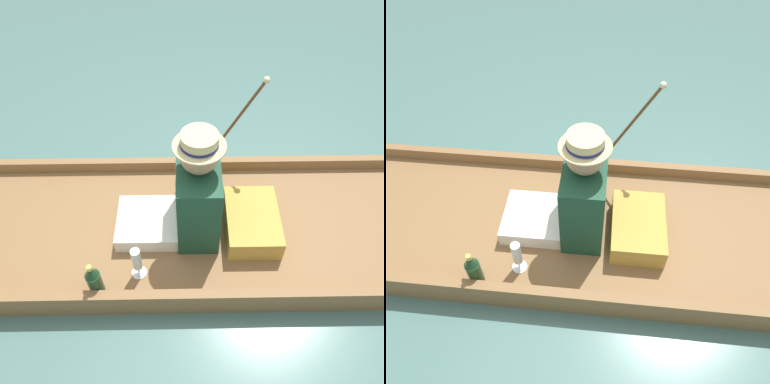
% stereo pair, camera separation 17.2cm
% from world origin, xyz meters
% --- Properties ---
extents(ground_plane, '(16.00, 16.00, 0.00)m').
position_xyz_m(ground_plane, '(0.00, 0.00, 0.00)').
color(ground_plane, '#476B66').
extents(punt_boat, '(1.15, 3.36, 0.20)m').
position_xyz_m(punt_boat, '(0.00, 0.00, 0.06)').
color(punt_boat, brown).
rests_on(punt_boat, ground_plane).
extents(seat_cushion, '(0.49, 0.34, 0.16)m').
position_xyz_m(seat_cushion, '(-0.04, -0.49, 0.19)').
color(seat_cushion, '#B7933D').
rests_on(seat_cushion, punt_boat).
extents(seated_person, '(0.43, 0.68, 0.81)m').
position_xyz_m(seated_person, '(-0.02, -0.08, 0.42)').
color(seated_person, white).
rests_on(seated_person, punt_boat).
extents(teddy_bear, '(0.25, 0.15, 0.35)m').
position_xyz_m(teddy_bear, '(0.32, -0.13, 0.28)').
color(teddy_bear, tan).
rests_on(teddy_bear, punt_boat).
extents(wine_glass, '(0.09, 0.09, 0.25)m').
position_xyz_m(wine_glass, '(-0.36, 0.23, 0.26)').
color(wine_glass, silver).
rests_on(wine_glass, punt_boat).
extents(walking_cane, '(0.04, 0.46, 0.84)m').
position_xyz_m(walking_cane, '(0.47, -0.38, 0.60)').
color(walking_cane, brown).
rests_on(walking_cane, punt_boat).
extents(champagne_bottle, '(0.09, 0.09, 0.28)m').
position_xyz_m(champagne_bottle, '(-0.47, 0.47, 0.24)').
color(champagne_bottle, '#19381E').
rests_on(champagne_bottle, punt_boat).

